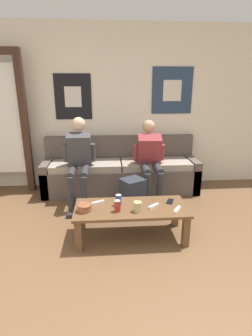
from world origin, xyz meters
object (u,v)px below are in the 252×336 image
object	(u,v)px
couch	(121,172)
backpack	(133,196)
person_seated_adult	(79,158)
game_controller_near_left	(154,206)
drink_can_blue	(119,200)
cell_phone	(170,201)
pillar_candle	(138,207)
game_controller_near_right	(177,209)
drink_can_red	(117,206)
ceramic_bowl	(84,207)
coffee_table	(131,212)
person_seated_teen	(150,158)
game_controller_far_center	(98,202)

from	to	relation	value
couch	backpack	world-z (taller)	couch
person_seated_adult	backpack	world-z (taller)	person_seated_adult
game_controller_near_left	drink_can_blue	bearing A→B (deg)	168.93
drink_can_blue	cell_phone	distance (m)	0.60
couch	backpack	distance (m)	0.77
pillar_candle	cell_phone	bearing A→B (deg)	27.47
game_controller_near_left	backpack	bearing A→B (deg)	103.22
game_controller_near_right	drink_can_red	bearing A→B (deg)	177.25
ceramic_bowl	cell_phone	xyz separation A→B (m)	(0.96, 0.16, -0.04)
coffee_table	pillar_candle	bearing A→B (deg)	-62.28
game_controller_near_right	person_seated_teen	bearing A→B (deg)	94.62
drink_can_red	drink_can_blue	bearing A→B (deg)	82.86
drink_can_blue	drink_can_red	bearing A→B (deg)	-97.14
pillar_candle	game_controller_near_right	xyz separation A→B (m)	(0.42, -0.01, -0.04)
drink_can_red	coffee_table	bearing A→B (deg)	31.39
couch	drink_can_blue	distance (m)	1.37
ceramic_bowl	person_seated_adult	bearing A→B (deg)	97.54
game_controller_near_left	game_controller_near_right	world-z (taller)	same
drink_can_blue	coffee_table	bearing A→B (deg)	-21.85
drink_can_red	game_controller_near_left	xyz separation A→B (m)	(0.40, 0.07, -0.05)
pillar_candle	game_controller_far_center	bearing A→B (deg)	151.87
couch	person_seated_adult	size ratio (longest dim) A/B	2.01
ceramic_bowl	game_controller_near_right	size ratio (longest dim) A/B	1.10
ceramic_bowl	drink_can_red	distance (m)	0.35
couch	game_controller_near_right	xyz separation A→B (m)	(0.51, -1.53, 0.09)
person_seated_adult	ceramic_bowl	xyz separation A→B (m)	(0.15, -1.10, -0.24)
ceramic_bowl	game_controller_far_center	distance (m)	0.22
backpack	pillar_candle	size ratio (longest dim) A/B	3.76
coffee_table	drink_can_blue	xyz separation A→B (m)	(-0.13, 0.05, 0.12)
coffee_table	ceramic_bowl	bearing A→B (deg)	-173.41
coffee_table	person_seated_adult	xyz separation A→B (m)	(-0.65, 1.04, 0.34)
ceramic_bowl	backpack	bearing A→B (deg)	50.20
person_seated_adult	drink_can_blue	world-z (taller)	person_seated_adult
game_controller_far_center	coffee_table	bearing A→B (deg)	-17.59
couch	ceramic_bowl	distance (m)	1.54
couch	game_controller_far_center	size ratio (longest dim) A/B	16.77
person_seated_teen	pillar_candle	size ratio (longest dim) A/B	9.52
coffee_table	game_controller_near_right	bearing A→B (deg)	-14.41
backpack	game_controller_near_right	distance (m)	0.88
couch	person_seated_adult	xyz separation A→B (m)	(-0.62, -0.37, 0.36)
drink_can_red	person_seated_teen	bearing A→B (deg)	65.29
person_seated_teen	cell_phone	distance (m)	1.01
ceramic_bowl	couch	bearing A→B (deg)	72.19
backpack	drink_can_red	world-z (taller)	drink_can_red
pillar_candle	game_controller_near_right	size ratio (longest dim) A/B	0.87
coffee_table	game_controller_near_right	distance (m)	0.50
drink_can_red	couch	bearing A→B (deg)	85.36
drink_can_blue	ceramic_bowl	bearing A→B (deg)	-163.08
drink_can_red	game_controller_near_right	world-z (taller)	drink_can_red
person_seated_teen	backpack	xyz separation A→B (m)	(-0.30, -0.42, -0.41)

